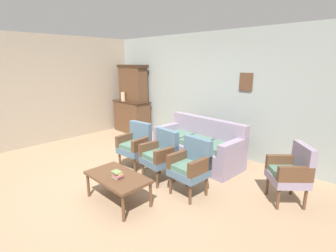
{
  "coord_description": "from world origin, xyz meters",
  "views": [
    {
      "loc": [
        3.36,
        -2.22,
        2.06
      ],
      "look_at": [
        0.11,
        1.12,
        0.85
      ],
      "focal_mm": 26.76,
      "sensor_mm": 36.0,
      "label": 1
    }
  ],
  "objects": [
    {
      "name": "armchair_row_middle",
      "position": [
        -0.34,
        0.67,
        0.5
      ],
      "size": [
        0.56,
        0.54,
        0.9
      ],
      "color": "slate",
      "rests_on": "ground"
    },
    {
      "name": "wall_back_with_decor",
      "position": [
        0.0,
        2.63,
        1.35
      ],
      "size": [
        6.4,
        0.09,
        2.7
      ],
      "color": "#939E99",
      "rests_on": "ground"
    },
    {
      "name": "wall_left_side",
      "position": [
        -3.23,
        0.0,
        1.35
      ],
      "size": [
        0.06,
        5.2,
        2.7
      ],
      "primitive_type": "cube",
      "color": "gray",
      "rests_on": "ground"
    },
    {
      "name": "floral_couch",
      "position": [
        0.37,
        1.76,
        0.33
      ],
      "size": [
        1.88,
        0.87,
        0.9
      ],
      "color": "gray",
      "rests_on": "ground"
    },
    {
      "name": "coffee_table",
      "position": [
        0.46,
        -0.31,
        0.38
      ],
      "size": [
        1.0,
        0.56,
        0.42
      ],
      "color": "brown",
      "rests_on": "ground"
    },
    {
      "name": "armchair_near_couch_end",
      "position": [
        1.09,
        0.63,
        0.5
      ],
      "size": [
        0.54,
        0.51,
        0.9
      ],
      "color": "slate",
      "rests_on": "ground"
    },
    {
      "name": "side_cabinet",
      "position": [
        -2.5,
        2.25,
        0.47
      ],
      "size": [
        1.16,
        0.55,
        0.93
      ],
      "color": "brown",
      "rests_on": "ground"
    },
    {
      "name": "vase_on_cabinet",
      "position": [
        -2.65,
        2.07,
        1.06
      ],
      "size": [
        0.13,
        0.13,
        0.26
      ],
      "primitive_type": "cylinder",
      "color": "tan",
      "rests_on": "side_cabinet"
    },
    {
      "name": "cabinet_upper_hutch",
      "position": [
        -2.5,
        2.33,
        1.45
      ],
      "size": [
        0.99,
        0.38,
        1.03
      ],
      "color": "brown",
      "rests_on": "side_cabinet"
    },
    {
      "name": "ground_plane",
      "position": [
        0.0,
        0.0,
        0.0
      ],
      "size": [
        7.68,
        7.68,
        0.0
      ],
      "primitive_type": "plane",
      "color": "#997A5B"
    },
    {
      "name": "wingback_chair_by_fireplace",
      "position": [
        2.29,
        1.47,
        0.5
      ],
      "size": [
        0.71,
        0.71,
        0.9
      ],
      "color": "gray",
      "rests_on": "ground"
    },
    {
      "name": "book_stack_on_table",
      "position": [
        0.52,
        -0.35,
        0.47
      ],
      "size": [
        0.16,
        0.12,
        0.1
      ],
      "color": "#8A9D91",
      "rests_on": "coffee_table"
    },
    {
      "name": "armchair_by_doorway",
      "position": [
        0.4,
        0.63,
        0.5
      ],
      "size": [
        0.57,
        0.54,
        0.9
      ],
      "color": "slate",
      "rests_on": "ground"
    }
  ]
}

